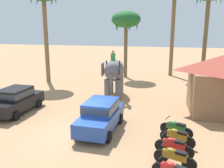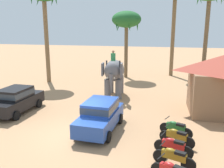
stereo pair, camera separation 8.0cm
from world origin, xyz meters
TOP-DOWN VIEW (x-y plane):
  - ground_plane at (0.00, 0.00)m, footprint 120.00×120.00m
  - car_sedan_foreground at (1.05, 0.88)m, footprint 2.00×4.16m
  - car_parked_far_side at (-5.21, 2.35)m, footprint 2.00×4.16m
  - elephant_with_mahout at (0.27, 7.65)m, footprint 1.96×3.96m
  - motorcycle_second_in_row at (5.00, -1.95)m, footprint 1.73×0.78m
  - motorcycle_mid_row at (4.99, -1.00)m, footprint 1.74×0.77m
  - motorcycle_fourth_in_row at (5.16, 0.04)m, footprint 1.68×0.89m
  - motorcycle_far_in_row at (5.13, 1.05)m, footprint 1.69×0.86m
  - palm_tree_left_of_road at (-0.19, 15.67)m, footprint 3.20×3.20m

SIDE VIEW (x-z plane):
  - ground_plane at x=0.00m, z-range 0.00..0.00m
  - motorcycle_second_in_row at x=5.00m, z-range -0.01..0.93m
  - motorcycle_mid_row at x=4.99m, z-range -0.01..0.93m
  - motorcycle_fourth_in_row at x=5.16m, z-range -0.01..0.93m
  - motorcycle_far_in_row at x=5.13m, z-range -0.01..0.93m
  - car_sedan_foreground at x=1.05m, z-range 0.08..1.78m
  - car_parked_far_side at x=-5.21m, z-range 0.08..1.78m
  - elephant_with_mahout at x=0.27m, z-range 0.05..3.93m
  - palm_tree_left_of_road at x=-0.19m, z-range 2.58..9.93m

